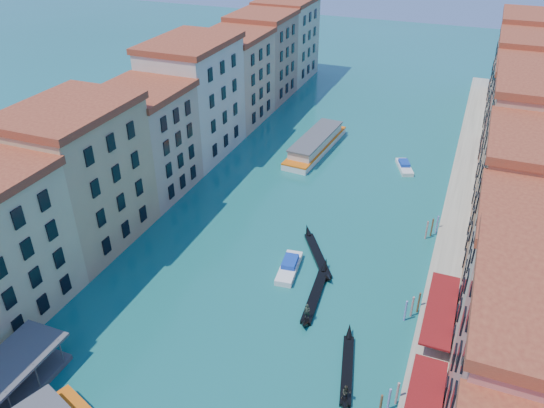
{
  "coord_description": "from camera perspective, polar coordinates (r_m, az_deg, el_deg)",
  "views": [
    {
      "loc": [
        21.14,
        -9.42,
        43.42
      ],
      "look_at": [
        -1.91,
        48.68,
        5.91
      ],
      "focal_mm": 35.0,
      "sensor_mm": 36.0,
      "label": 1
    }
  ],
  "objects": [
    {
      "name": "right_bank_palazzos",
      "position": [
        82.16,
        25.79,
        3.51
      ],
      "size": [
        12.8,
        128.4,
        21.0
      ],
      "color": "brown",
      "rests_on": "ground"
    },
    {
      "name": "gondola_fore",
      "position": [
        66.18,
        4.67,
        -9.64
      ],
      "size": [
        2.13,
        13.54,
        2.7
      ],
      "rotation": [
        0.0,
        0.0,
        0.08
      ],
      "color": "black",
      "rests_on": "ground"
    },
    {
      "name": "motorboat_far",
      "position": [
        97.83,
        14.05,
        3.96
      ],
      "size": [
        4.17,
        6.53,
        1.29
      ],
      "rotation": [
        0.0,
        0.0,
        0.39
      ],
      "color": "white",
      "rests_on": "ground"
    },
    {
      "name": "left_bank_palazzos",
      "position": [
        94.07,
        -10.23,
        9.47
      ],
      "size": [
        12.8,
        128.4,
        21.0
      ],
      "color": "tan",
      "rests_on": "ground"
    },
    {
      "name": "gondola_right",
      "position": [
        58.01,
        8.08,
        -17.22
      ],
      "size": [
        3.46,
        12.02,
        2.42
      ],
      "rotation": [
        0.0,
        0.0,
        0.21
      ],
      "color": "black",
      "rests_on": "ground"
    },
    {
      "name": "motorboat_mid",
      "position": [
        70.08,
        1.87,
        -6.75
      ],
      "size": [
        2.96,
        7.17,
        1.44
      ],
      "rotation": [
        0.0,
        0.0,
        0.11
      ],
      "color": "white",
      "rests_on": "ground"
    },
    {
      "name": "mooring_poles_right",
      "position": [
        56.91,
        13.01,
        -17.85
      ],
      "size": [
        1.44,
        54.24,
        3.2
      ],
      "color": "brown",
      "rests_on": "ground"
    },
    {
      "name": "quay",
      "position": [
        85.91,
        19.2,
        -0.92
      ],
      "size": [
        4.0,
        140.0,
        1.0
      ],
      "primitive_type": "cube",
      "color": "gray",
      "rests_on": "ground"
    },
    {
      "name": "vaporetto_far",
      "position": [
        101.87,
        4.73,
        6.5
      ],
      "size": [
        6.41,
        21.31,
        3.12
      ],
      "rotation": [
        0.0,
        0.0,
        -0.08
      ],
      "color": "white",
      "rests_on": "ground"
    },
    {
      "name": "gondola_far",
      "position": [
        72.93,
        4.86,
        -5.33
      ],
      "size": [
        7.86,
        11.62,
        1.86
      ],
      "rotation": [
        0.0,
        0.0,
        0.56
      ],
      "color": "black",
      "rests_on": "ground"
    }
  ]
}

